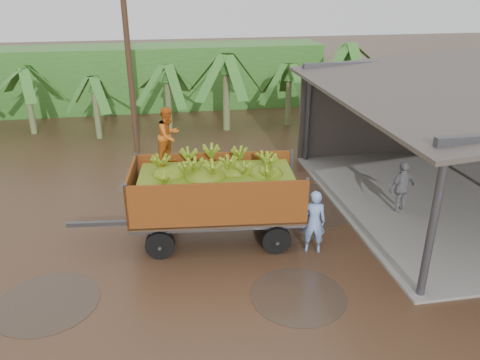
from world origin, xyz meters
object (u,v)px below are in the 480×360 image
at_px(banana_trailer, 216,192).
at_px(man_blue, 314,222).
at_px(utility_pole, 129,65).
at_px(man_grey, 402,188).

xyz_separation_m(banana_trailer, man_blue, (2.58, -1.27, -0.55)).
distance_m(man_blue, utility_pole, 11.00).
bearing_deg(man_blue, man_grey, -140.07).
xyz_separation_m(man_grey, utility_pole, (-8.73, 7.51, 2.94)).
distance_m(banana_trailer, man_grey, 6.22).
xyz_separation_m(man_blue, utility_pole, (-5.14, 9.28, 2.90)).
height_order(banana_trailer, utility_pole, utility_pole).
height_order(man_grey, utility_pole, utility_pole).
bearing_deg(man_grey, man_blue, 7.29).
height_order(man_blue, utility_pole, utility_pole).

